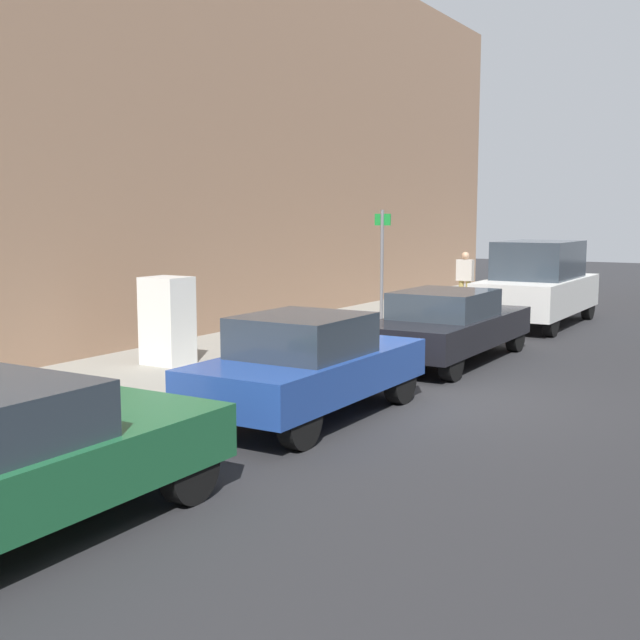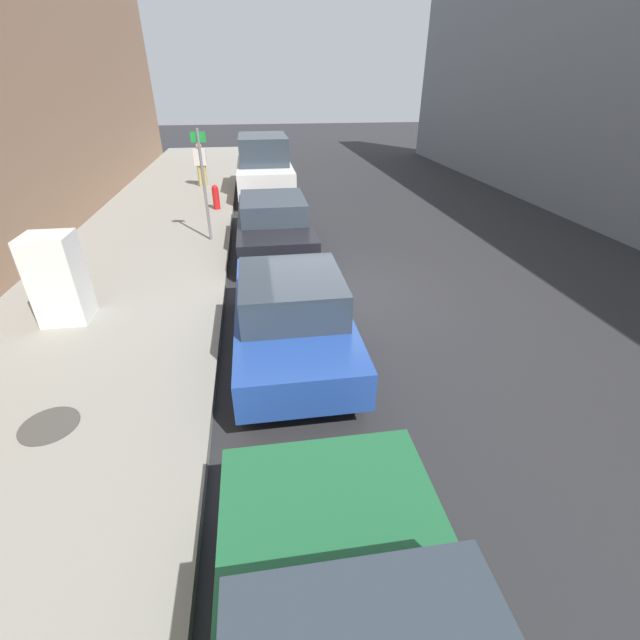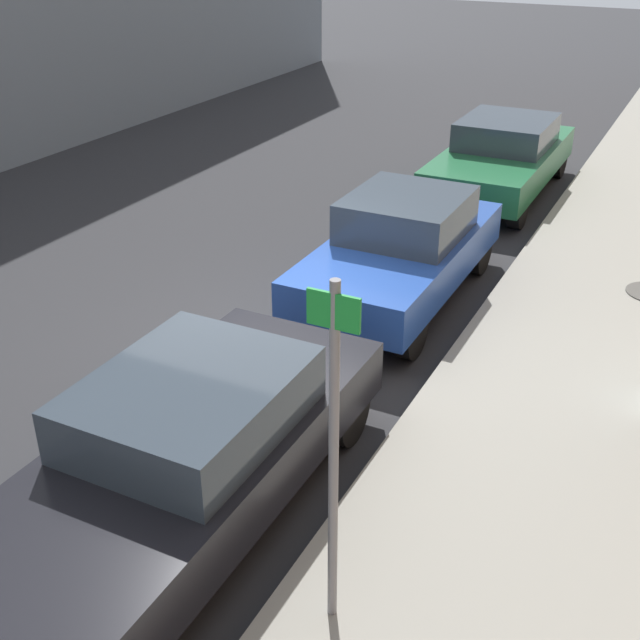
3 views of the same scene
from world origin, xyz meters
name	(u,v)px [view 2 (image 2 of 3)]	position (x,y,z in m)	size (l,w,h in m)	color
ground_plane	(332,294)	(0.00, 0.00, 0.00)	(80.00, 80.00, 0.00)	#28282B
sidewalk_slab	(110,305)	(-4.42, 0.00, 0.08)	(4.39, 44.00, 0.16)	gray
discarded_refrigerator	(58,279)	(-4.92, -0.61, 0.94)	(0.77, 0.70, 1.56)	white
manhole_cover	(49,426)	(-4.21, -3.50, 0.17)	(0.70, 0.70, 0.02)	#47443F
street_sign_post	(204,181)	(-2.71, 3.51, 1.70)	(0.36, 0.07, 2.77)	slate
fire_hydrant	(216,197)	(-2.73, 6.68, 0.56)	(0.22, 0.22, 0.79)	red
pedestrian_walking_far	(201,162)	(-3.48, 10.35, 1.10)	(0.47, 0.22, 1.63)	#A8934C
parked_hatchback_blue	(291,313)	(-1.03, -2.10, 0.75)	(1.70, 4.03, 1.46)	#23479E
parked_sedan_dark	(273,222)	(-1.03, 2.99, 0.72)	(1.79, 4.73, 1.39)	black
parked_van_white	(264,166)	(-1.03, 9.12, 1.08)	(1.97, 4.98, 2.16)	silver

